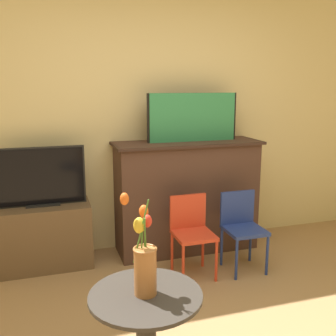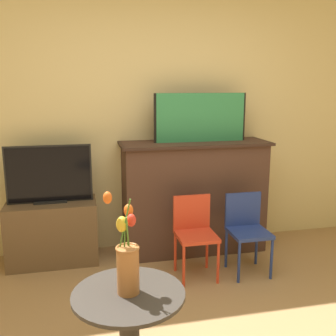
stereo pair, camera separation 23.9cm
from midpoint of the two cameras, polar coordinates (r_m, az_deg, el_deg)
The scene contains 9 objects.
wall_back at distance 3.84m, azimuth -1.07°, elevation 8.26°, with size 8.00×0.06×2.70m.
fireplace_mantel at distance 3.83m, azimuth 5.54°, elevation -3.97°, with size 1.41×0.49×1.07m.
painting at distance 3.72m, azimuth 6.61°, elevation 7.28°, with size 0.89×0.03×0.45m.
tv_stand at distance 3.74m, azimuth -14.61°, elevation -9.02°, with size 0.79×0.41×0.57m.
tv_monitor at distance 3.59m, azimuth -15.06°, elevation -1.00°, with size 0.74×0.12×0.52m.
chair_red at distance 3.36m, azimuth 5.94°, elevation -8.92°, with size 0.32×0.32×0.68m.
chair_blue at distance 3.51m, azimuth 13.29°, elevation -8.30°, with size 0.32×0.32×0.68m.
side_table at distance 2.19m, azimuth -2.29°, elevation -22.23°, with size 0.58×0.58×0.57m.
vase_tulips at distance 2.01m, azimuth -2.50°, elevation -13.15°, with size 0.17×0.19×0.52m.
Camera 2 is at (-0.65, -1.65, 1.60)m, focal length 42.00 mm.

